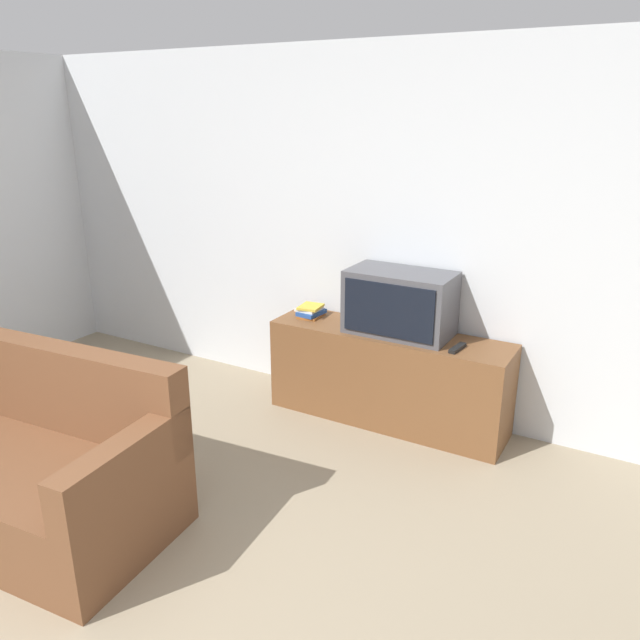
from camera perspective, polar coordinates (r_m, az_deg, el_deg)
name	(u,v)px	position (r m, az deg, el deg)	size (l,w,h in m)	color
wall_back	(367,233)	(4.58, 4.34, 7.93)	(9.00, 0.06, 2.60)	silver
tv_stand	(388,377)	(4.50, 6.22, -5.19)	(1.72, 0.45, 0.68)	brown
television	(400,303)	(4.31, 7.31, 1.57)	(0.72, 0.40, 0.44)	#4C4C51
couch	(11,463)	(3.94, -26.43, -11.62)	(2.00, 1.02, 0.92)	brown
book_stack	(311,311)	(4.67, -0.86, 0.82)	(0.19, 0.22, 0.08)	#995623
remote_on_stand	(457,348)	(4.14, 12.46, -2.52)	(0.07, 0.19, 0.02)	black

